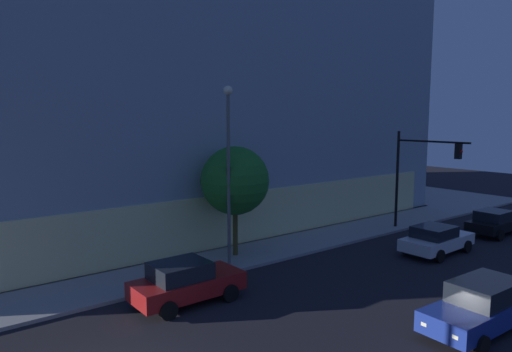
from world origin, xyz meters
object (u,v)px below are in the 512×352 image
at_px(traffic_light_far_corner, 418,166).
at_px(sidewalk_tree, 235,181).
at_px(car_white, 436,239).
at_px(street_lamp_sidewalk, 228,156).
at_px(modern_building, 148,71).
at_px(car_black, 495,222).
at_px(car_blue, 481,306).
at_px(car_red, 186,282).

bearing_deg(traffic_light_far_corner, sidewalk_tree, 167.04).
bearing_deg(car_white, street_lamp_sidewalk, 154.41).
bearing_deg(street_lamp_sidewalk, sidewalk_tree, 44.54).
xyz_separation_m(modern_building, car_black, (13.34, -21.08, -10.17)).
bearing_deg(car_blue, traffic_light_far_corner, 42.06).
distance_m(modern_building, car_white, 24.33).
xyz_separation_m(car_blue, car_white, (7.12, 5.97, -0.08)).
xyz_separation_m(modern_building, traffic_light_far_corner, (9.85, -17.76, -6.65)).
xyz_separation_m(car_red, car_white, (14.03, -2.38, -0.08)).
bearing_deg(car_white, car_black, -0.19).
bearing_deg(car_blue, modern_building, 89.14).
height_order(car_red, car_black, car_red).
xyz_separation_m(car_blue, car_black, (13.75, 5.94, -0.06)).
xyz_separation_m(traffic_light_far_corner, car_black, (3.49, -3.32, -3.52)).
xyz_separation_m(street_lamp_sidewalk, car_white, (10.22, -4.89, -4.73)).
distance_m(modern_building, car_black, 26.94).
bearing_deg(sidewalk_tree, car_white, -34.07).
bearing_deg(car_red, street_lamp_sidewalk, 33.38).
bearing_deg(modern_building, street_lamp_sidewalk, -102.24).
height_order(sidewalk_tree, car_black, sidewalk_tree).
xyz_separation_m(traffic_light_far_corner, car_red, (-17.17, -0.91, -3.46)).
xyz_separation_m(modern_building, sidewalk_tree, (-2.29, -14.97, -6.89)).
bearing_deg(traffic_light_far_corner, car_white, -133.65).
height_order(traffic_light_far_corner, car_red, traffic_light_far_corner).
height_order(modern_building, street_lamp_sidewalk, modern_building).
bearing_deg(car_red, sidewalk_tree, 36.40).
height_order(modern_building, car_black, modern_building).
xyz_separation_m(street_lamp_sidewalk, car_black, (16.85, -4.91, -4.72)).
xyz_separation_m(modern_building, car_blue, (-0.41, -27.02, -10.11)).
distance_m(car_red, car_white, 14.23).
distance_m(sidewalk_tree, car_black, 17.10).
height_order(street_lamp_sidewalk, car_black, street_lamp_sidewalk).
relative_size(sidewalk_tree, car_red, 1.28).
relative_size(car_white, car_black, 1.08).
bearing_deg(car_red, car_blue, -50.37).
relative_size(modern_building, sidewalk_tree, 6.36).
relative_size(modern_building, traffic_light_far_corner, 5.76).
distance_m(car_blue, car_white, 9.29).
height_order(street_lamp_sidewalk, sidewalk_tree, street_lamp_sidewalk).
distance_m(traffic_light_far_corner, car_black, 5.96).
height_order(car_red, car_blue, car_blue).
relative_size(sidewalk_tree, car_black, 1.35).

